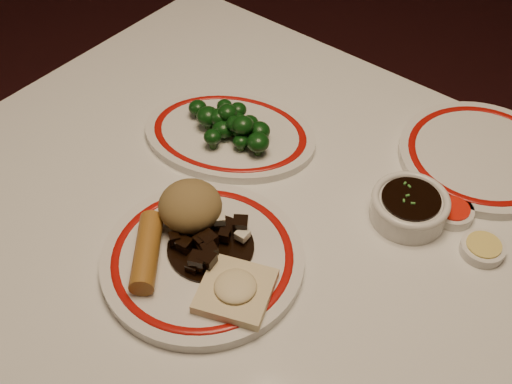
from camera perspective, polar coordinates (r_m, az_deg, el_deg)
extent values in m
cube|color=white|center=(0.97, 2.84, -4.63)|extent=(1.20, 0.90, 0.04)
cylinder|color=black|center=(1.69, -4.33, 4.35)|extent=(0.06, 0.06, 0.71)
cylinder|color=silver|center=(0.92, -4.75, -6.01)|extent=(0.37, 0.37, 0.02)
torus|color=#9F0D08|center=(0.91, -4.79, -5.67)|extent=(0.32, 0.32, 0.00)
ellipsoid|color=olive|center=(0.93, -5.87, -1.25)|extent=(0.09, 0.09, 0.07)
cylinder|color=#A16A27|center=(0.90, -9.68, -5.26)|extent=(0.10, 0.12, 0.03)
cube|color=beige|center=(0.86, -1.83, -8.78)|extent=(0.12, 0.12, 0.01)
ellipsoid|color=beige|center=(0.85, -1.84, -8.37)|extent=(0.06, 0.06, 0.02)
cylinder|color=black|center=(0.91, -4.04, -4.94)|extent=(0.12, 0.12, 0.00)
cube|color=black|center=(0.89, -5.58, -6.67)|extent=(0.02, 0.02, 0.02)
cube|color=black|center=(0.91, -6.38, -4.70)|extent=(0.02, 0.02, 0.02)
cube|color=black|center=(0.92, -4.59, -3.15)|extent=(0.02, 0.02, 0.01)
cube|color=black|center=(0.91, -1.38, -2.91)|extent=(0.03, 0.03, 0.02)
cube|color=black|center=(0.88, -4.34, -6.09)|extent=(0.02, 0.02, 0.02)
cube|color=black|center=(0.90, -4.56, -4.87)|extent=(0.02, 0.02, 0.02)
cube|color=black|center=(0.89, -4.17, -5.25)|extent=(0.03, 0.03, 0.02)
cube|color=black|center=(0.90, -4.61, -5.14)|extent=(0.02, 0.02, 0.02)
cube|color=black|center=(0.91, -7.26, -4.10)|extent=(0.02, 0.02, 0.01)
cube|color=black|center=(0.90, -4.27, -4.33)|extent=(0.02, 0.02, 0.02)
cube|color=black|center=(0.90, -4.95, -4.39)|extent=(0.02, 0.02, 0.02)
cube|color=black|center=(0.91, -2.81, -3.85)|extent=(0.02, 0.02, 0.02)
cube|color=black|center=(0.88, -5.20, -6.12)|extent=(0.03, 0.03, 0.02)
cube|color=beige|center=(0.92, -3.29, -2.39)|extent=(0.02, 0.02, 0.01)
cube|color=beige|center=(0.91, -1.23, -3.83)|extent=(0.02, 0.02, 0.01)
torus|color=#9F0D08|center=(1.09, -2.36, 5.35)|extent=(0.33, 0.33, 0.00)
cylinder|color=#23471C|center=(1.09, -2.12, 5.59)|extent=(0.01, 0.01, 0.01)
ellipsoid|color=#0D370F|center=(1.08, -2.15, 6.27)|extent=(0.03, 0.03, 0.03)
cylinder|color=#23471C|center=(1.13, -5.17, 6.92)|extent=(0.01, 0.01, 0.01)
ellipsoid|color=#0D370F|center=(1.12, -5.22, 7.48)|extent=(0.03, 0.03, 0.03)
cylinder|color=#23471C|center=(1.10, -2.37, 6.19)|extent=(0.01, 0.01, 0.01)
ellipsoid|color=#0D370F|center=(1.09, -2.39, 6.76)|extent=(0.03, 0.03, 0.02)
cylinder|color=#23471C|center=(1.11, -2.67, 6.55)|extent=(0.01, 0.01, 0.01)
ellipsoid|color=#0D370F|center=(1.10, -2.69, 7.10)|extent=(0.03, 0.03, 0.02)
cylinder|color=#23471C|center=(1.10, -4.25, 5.99)|extent=(0.01, 0.01, 0.01)
ellipsoid|color=#0D370F|center=(1.09, -4.30, 6.74)|extent=(0.04, 0.04, 0.03)
cylinder|color=#23471C|center=(1.09, -0.58, 5.62)|extent=(0.01, 0.01, 0.01)
ellipsoid|color=#0D370F|center=(1.08, -0.58, 6.16)|extent=(0.03, 0.03, 0.02)
cylinder|color=#23471C|center=(1.09, -2.07, 5.36)|extent=(0.01, 0.01, 0.01)
ellipsoid|color=#0D370F|center=(1.08, -2.09, 5.93)|extent=(0.03, 0.03, 0.02)
cylinder|color=#23471C|center=(1.06, -1.34, 4.01)|extent=(0.01, 0.01, 0.01)
ellipsoid|color=#0D370F|center=(1.05, -1.35, 4.53)|extent=(0.03, 0.03, 0.02)
cylinder|color=#23471C|center=(1.09, -2.58, 5.36)|extent=(0.01, 0.01, 0.01)
ellipsoid|color=#0D370F|center=(1.08, -2.60, 5.84)|extent=(0.03, 0.03, 0.02)
cylinder|color=#23471C|center=(1.08, -2.93, 5.03)|extent=(0.01, 0.01, 0.01)
ellipsoid|color=#0D370F|center=(1.07, -2.96, 5.62)|extent=(0.04, 0.04, 0.03)
cylinder|color=#23471C|center=(1.08, -1.14, 4.91)|extent=(0.01, 0.01, 0.01)
ellipsoid|color=#0D370F|center=(1.07, -1.15, 5.53)|extent=(0.04, 0.04, 0.03)
cylinder|color=#23471C|center=(1.05, 0.17, 3.70)|extent=(0.01, 0.01, 0.01)
ellipsoid|color=#0D370F|center=(1.04, 0.17, 4.43)|extent=(0.04, 0.04, 0.03)
cylinder|color=#23471C|center=(1.06, -3.85, 4.27)|extent=(0.01, 0.01, 0.01)
ellipsoid|color=#0D370F|center=(1.05, -3.90, 4.93)|extent=(0.03, 0.03, 0.02)
cylinder|color=#23471C|center=(1.13, -2.79, 7.13)|extent=(0.01, 0.01, 0.01)
ellipsoid|color=#0D370F|center=(1.12, -2.81, 7.65)|extent=(0.03, 0.03, 0.02)
cylinder|color=#23471C|center=(1.10, -1.93, 5.87)|extent=(0.01, 0.01, 0.01)
ellipsoid|color=#0D370F|center=(1.09, -1.95, 6.53)|extent=(0.04, 0.04, 0.03)
cylinder|color=#23471C|center=(1.08, -1.55, 5.12)|extent=(0.01, 0.01, 0.01)
ellipsoid|color=#0D370F|center=(1.07, -1.57, 5.67)|extent=(0.03, 0.03, 0.02)
cylinder|color=#23471C|center=(1.07, 0.29, 4.83)|extent=(0.01, 0.01, 0.01)
ellipsoid|color=#0D370F|center=(1.06, 0.30, 5.45)|extent=(0.04, 0.04, 0.03)
ellipsoid|color=#0D370F|center=(1.09, -1.62, 7.32)|extent=(0.03, 0.03, 0.02)
ellipsoid|color=#0D370F|center=(1.08, -3.31, 6.68)|extent=(0.03, 0.03, 0.03)
ellipsoid|color=#0D370F|center=(1.06, -1.84, 6.10)|extent=(0.03, 0.03, 0.02)
ellipsoid|color=#0D370F|center=(1.05, -1.18, 5.98)|extent=(0.04, 0.04, 0.03)
ellipsoid|color=#0D370F|center=(1.07, -2.56, 7.08)|extent=(0.03, 0.03, 0.03)
cylinder|color=silver|center=(0.99, 13.43, -1.43)|extent=(0.11, 0.11, 0.04)
cylinder|color=black|center=(0.97, 13.64, -0.60)|extent=(0.09, 0.09, 0.00)
cylinder|color=silver|center=(1.02, 17.04, -1.74)|extent=(0.06, 0.06, 0.02)
cylinder|color=red|center=(1.01, 17.15, -1.38)|extent=(0.05, 0.05, 0.00)
cylinder|color=silver|center=(0.98, 19.48, -4.78)|extent=(0.06, 0.06, 0.02)
cylinder|color=#E9CE60|center=(0.97, 19.62, -4.42)|extent=(0.05, 0.05, 0.00)
cylinder|color=silver|center=(1.12, 19.38, 3.02)|extent=(0.33, 0.33, 0.02)
torus|color=#9F0D08|center=(1.12, 19.48, 3.32)|extent=(0.29, 0.29, 0.00)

